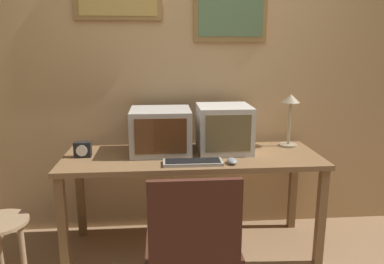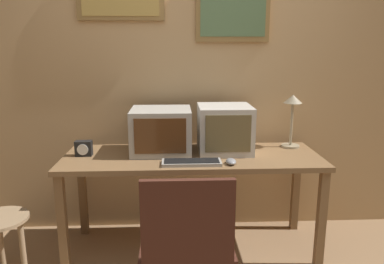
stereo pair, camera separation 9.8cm
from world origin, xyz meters
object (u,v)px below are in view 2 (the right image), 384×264
Objects in this scene: mouse_near_keyboard at (231,161)px; side_stool at (1,234)px; monitor_right at (225,129)px; desk_clock at (84,148)px; desk_lamp at (292,110)px; monitor_left at (161,131)px; keyboard_main at (192,162)px; office_chair at (187,258)px.

side_stool is (-1.46, -0.19, -0.39)m from mouse_near_keyboard.
monitor_right is 3.32× the size of desk_clock.
monitor_left is at bearing -174.50° from desk_lamp.
side_stool is at bearing -160.98° from monitor_right.
monitor_left reaches higher than mouse_near_keyboard.
desk_lamp reaches higher than mouse_near_keyboard.
mouse_near_keyboard is 0.27× the size of desk_lamp.
keyboard_main is at bearing 9.34° from side_stool.
office_chair is at bearing -131.49° from desk_lamp.
desk_lamp is 0.46× the size of office_chair.
office_chair is at bearing -47.50° from desk_clock.
monitor_right reaches higher than side_stool.
side_stool is at bearing 163.08° from office_chair.
side_stool is (-1.99, -0.60, -0.67)m from desk_lamp.
desk_lamp is at bearing 38.10° from mouse_near_keyboard.
office_chair reaches higher than keyboard_main.
desk_clock reaches higher than mouse_near_keyboard.
monitor_left is 1.01m from desk_lamp.
monitor_right is 3.49× the size of mouse_near_keyboard.
mouse_near_keyboard is 0.12× the size of office_chair.
side_stool is at bearing -153.10° from monitor_left.
mouse_near_keyboard is 0.95× the size of desk_clock.
keyboard_main is 0.44× the size of office_chair.
keyboard_main is 0.93m from desk_lamp.
monitor_left is 3.72× the size of desk_clock.
keyboard_main is 0.97× the size of desk_lamp.
side_stool is at bearing -163.25° from desk_lamp.
mouse_near_keyboard reaches higher than keyboard_main.
monitor_right is at bearing 4.20° from desk_clock.
mouse_near_keyboard is 1.05m from desk_clock.
monitor_left is at bearing 7.70° from desk_clock.
desk_lamp is (1.55, 0.17, 0.24)m from desk_clock.
side_stool is (-1.15, 0.35, -0.02)m from office_chair.
monitor_right is at bearing 49.81° from keyboard_main.
monitor_right is 1.05m from office_chair.
desk_lamp is 0.86× the size of side_stool.
desk_clock is 0.24× the size of side_stool.
keyboard_main is 1.28m from side_stool.
keyboard_main reaches higher than side_stool.
keyboard_main is 0.83× the size of side_stool.
monitor_left is at bearing 146.20° from mouse_near_keyboard.
desk_clock is at bearing -173.71° from desk_lamp.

